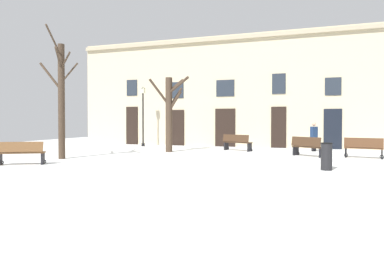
# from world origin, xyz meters

# --- Properties ---
(ground_plane) EXTENTS (33.80, 33.80, 0.00)m
(ground_plane) POSITION_xyz_m (0.00, 0.00, 0.00)
(ground_plane) COLOR white
(building_facade) EXTENTS (21.13, 0.60, 7.29)m
(building_facade) POSITION_xyz_m (-0.00, 8.88, 3.69)
(building_facade) COLOR beige
(building_facade) RESTS_ON ground
(tree_left_of_center) EXTENTS (2.21, 1.90, 4.00)m
(tree_left_of_center) POSITION_xyz_m (-2.01, 3.98, 2.22)
(tree_left_of_center) COLOR #423326
(tree_left_of_center) RESTS_ON ground
(tree_near_facade) EXTENTS (1.96, 2.41, 5.47)m
(tree_near_facade) POSITION_xyz_m (-5.32, -0.51, 2.76)
(tree_near_facade) COLOR #423326
(tree_near_facade) RESTS_ON ground
(streetlamp) EXTENTS (0.30, 0.30, 3.94)m
(streetlamp) POSITION_xyz_m (-5.22, 7.24, 2.40)
(streetlamp) COLOR black
(streetlamp) RESTS_ON ground
(litter_bin) EXTENTS (0.39, 0.39, 0.93)m
(litter_bin) POSITION_xyz_m (5.51, -0.51, 0.47)
(litter_bin) COLOR black
(litter_bin) RESTS_ON ground
(bench_near_center_tree) EXTENTS (1.54, 1.27, 0.93)m
(bench_near_center_tree) POSITION_xyz_m (5.01, 3.89, 0.46)
(bench_near_center_tree) COLOR #3D2819
(bench_near_center_tree) RESTS_ON ground
(bench_back_to_back_left) EXTENTS (1.64, 0.78, 0.92)m
(bench_back_to_back_left) POSITION_xyz_m (7.37, 3.89, 0.46)
(bench_back_to_back_left) COLOR #51331E
(bench_back_to_back_left) RESTS_ON ground
(bench_by_litter_bin) EXTENTS (1.66, 1.18, 0.89)m
(bench_by_litter_bin) POSITION_xyz_m (-5.35, -2.68, 0.47)
(bench_by_litter_bin) COLOR brown
(bench_by_litter_bin) RESTS_ON ground
(bench_back_to_back_right) EXTENTS (1.74, 1.10, 0.92)m
(bench_back_to_back_right) POSITION_xyz_m (1.32, 5.83, 0.48)
(bench_back_to_back_right) COLOR #3D2819
(bench_back_to_back_right) RESTS_ON ground
(person_by_shop_door) EXTENTS (0.42, 0.43, 1.61)m
(person_by_shop_door) POSITION_xyz_m (5.40, 6.83, 0.88)
(person_by_shop_door) COLOR black
(person_by_shop_door) RESTS_ON ground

